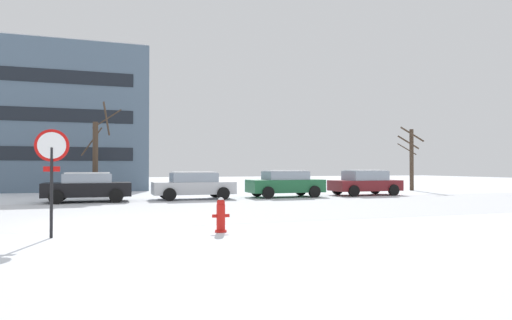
% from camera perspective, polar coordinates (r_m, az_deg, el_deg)
% --- Properties ---
extents(ground_plane, '(120.00, 120.00, 0.00)m').
position_cam_1_polar(ground_plane, '(13.23, -19.94, -8.06)').
color(ground_plane, white).
extents(road_surface, '(80.00, 9.31, 0.00)m').
position_cam_1_polar(road_surface, '(16.86, -19.55, -6.50)').
color(road_surface, silver).
rests_on(road_surface, ground).
extents(stop_sign, '(0.76, 0.07, 2.54)m').
position_cam_1_polar(stop_sign, '(11.17, -25.27, -0.19)').
color(stop_sign, black).
rests_on(stop_sign, ground).
extents(fire_hydrant, '(0.44, 0.30, 0.88)m').
position_cam_1_polar(fire_hydrant, '(11.12, -4.65, -7.17)').
color(fire_hydrant, red).
rests_on(fire_hydrant, ground).
extents(parked_car_black, '(3.94, 2.18, 1.40)m').
position_cam_1_polar(parked_car_black, '(22.12, -21.25, -3.28)').
color(parked_car_black, black).
rests_on(parked_car_black, ground).
extents(parked_car_silver, '(4.17, 2.02, 1.41)m').
position_cam_1_polar(parked_car_silver, '(22.58, -8.20, -3.29)').
color(parked_car_silver, silver).
rests_on(parked_car_silver, ground).
extents(parked_car_green, '(4.16, 2.05, 1.48)m').
position_cam_1_polar(parked_car_green, '(24.00, 3.87, -3.08)').
color(parked_car_green, '#1E6038').
rests_on(parked_car_green, ground).
extents(parked_car_maroon, '(4.10, 2.11, 1.49)m').
position_cam_1_polar(parked_car_maroon, '(26.38, 14.13, -2.87)').
color(parked_car_maroon, maroon).
rests_on(parked_car_maroon, ground).
extents(tree_far_right, '(1.36, 1.48, 4.50)m').
position_cam_1_polar(tree_far_right, '(32.59, 19.74, 0.35)').
color(tree_far_right, '#423326').
rests_on(tree_far_right, ground).
extents(tree_far_mid, '(2.15, 2.14, 5.19)m').
position_cam_1_polar(tree_far_mid, '(25.38, -20.27, 0.56)').
color(tree_far_mid, '#423326').
rests_on(tree_far_mid, ground).
extents(building_far_left, '(10.71, 10.73, 10.22)m').
position_cam_1_polar(building_far_left, '(36.49, -22.94, 4.56)').
color(building_far_left, slate).
rests_on(building_far_left, ground).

